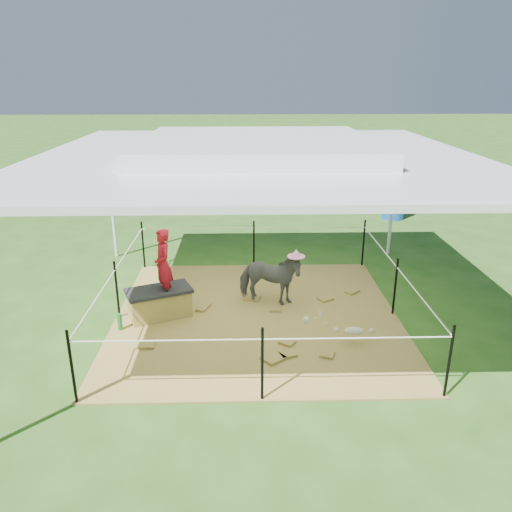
{
  "coord_description": "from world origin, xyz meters",
  "views": [
    {
      "loc": [
        -0.21,
        -7.38,
        3.75
      ],
      "look_at": [
        0.0,
        0.6,
        0.85
      ],
      "focal_mm": 35.0,
      "sensor_mm": 36.0,
      "label": 1
    }
  ],
  "objects_px": {
    "trash_barrel": "(394,202)",
    "picnic_table_near": "(298,187)",
    "pony": "(269,279)",
    "woman": "(163,259)",
    "distant_person": "(332,184)",
    "foal": "(354,329)",
    "green_bottle": "(120,322)",
    "straw_bale": "(160,304)",
    "picnic_table_far": "(414,180)"
  },
  "relations": [
    {
      "from": "woman",
      "to": "picnic_table_near",
      "type": "xyz_separation_m",
      "value": [
        3.05,
        8.36,
        -0.65
      ]
    },
    {
      "from": "foal",
      "to": "distant_person",
      "type": "bearing_deg",
      "value": 85.01
    },
    {
      "from": "green_bottle",
      "to": "woman",
      "type": "bearing_deg",
      "value": 34.7
    },
    {
      "from": "green_bottle",
      "to": "picnic_table_far",
      "type": "xyz_separation_m",
      "value": [
        7.83,
        10.0,
        0.18
      ]
    },
    {
      "from": "foal",
      "to": "distant_person",
      "type": "relative_size",
      "value": 0.67
    },
    {
      "from": "trash_barrel",
      "to": "woman",
      "type": "bearing_deg",
      "value": -132.59
    },
    {
      "from": "pony",
      "to": "trash_barrel",
      "type": "bearing_deg",
      "value": -20.47
    },
    {
      "from": "woman",
      "to": "picnic_table_near",
      "type": "height_order",
      "value": "woman"
    },
    {
      "from": "straw_bale",
      "to": "woman",
      "type": "height_order",
      "value": "woman"
    },
    {
      "from": "green_bottle",
      "to": "foal",
      "type": "distance_m",
      "value": 3.57
    },
    {
      "from": "picnic_table_far",
      "to": "distant_person",
      "type": "relative_size",
      "value": 1.3
    },
    {
      "from": "straw_bale",
      "to": "woman",
      "type": "bearing_deg",
      "value": 0.0
    },
    {
      "from": "straw_bale",
      "to": "green_bottle",
      "type": "bearing_deg",
      "value": -140.71
    },
    {
      "from": "trash_barrel",
      "to": "distant_person",
      "type": "height_order",
      "value": "distant_person"
    },
    {
      "from": "straw_bale",
      "to": "picnic_table_near",
      "type": "xyz_separation_m",
      "value": [
        3.15,
        8.36,
        0.14
      ]
    },
    {
      "from": "woman",
      "to": "green_bottle",
      "type": "height_order",
      "value": "woman"
    },
    {
      "from": "pony",
      "to": "trash_barrel",
      "type": "xyz_separation_m",
      "value": [
        3.71,
        5.47,
        -0.02
      ]
    },
    {
      "from": "woman",
      "to": "green_bottle",
      "type": "relative_size",
      "value": 4.32
    },
    {
      "from": "woman",
      "to": "trash_barrel",
      "type": "relative_size",
      "value": 1.23
    },
    {
      "from": "pony",
      "to": "picnic_table_far",
      "type": "bearing_deg",
      "value": -17.29
    },
    {
      "from": "straw_bale",
      "to": "distant_person",
      "type": "bearing_deg",
      "value": 61.65
    },
    {
      "from": "picnic_table_near",
      "to": "pony",
      "type": "bearing_deg",
      "value": -127.97
    },
    {
      "from": "straw_bale",
      "to": "foal",
      "type": "height_order",
      "value": "foal"
    },
    {
      "from": "picnic_table_near",
      "to": "green_bottle",
      "type": "bearing_deg",
      "value": -141.16
    },
    {
      "from": "foal",
      "to": "picnic_table_near",
      "type": "xyz_separation_m",
      "value": [
        0.18,
        9.34,
        0.12
      ]
    },
    {
      "from": "pony",
      "to": "trash_barrel",
      "type": "distance_m",
      "value": 6.61
    },
    {
      "from": "straw_bale",
      "to": "pony",
      "type": "bearing_deg",
      "value": 13.03
    },
    {
      "from": "picnic_table_far",
      "to": "straw_bale",
      "type": "bearing_deg",
      "value": -93.48
    },
    {
      "from": "picnic_table_near",
      "to": "woman",
      "type": "bearing_deg",
      "value": -138.43
    },
    {
      "from": "trash_barrel",
      "to": "picnic_table_near",
      "type": "relative_size",
      "value": 0.51
    },
    {
      "from": "pony",
      "to": "foal",
      "type": "xyz_separation_m",
      "value": [
        1.16,
        -1.4,
        -0.23
      ]
    },
    {
      "from": "woman",
      "to": "foal",
      "type": "relative_size",
      "value": 1.34
    },
    {
      "from": "trash_barrel",
      "to": "picnic_table_near",
      "type": "distance_m",
      "value": 3.42
    },
    {
      "from": "picnic_table_near",
      "to": "distant_person",
      "type": "xyz_separation_m",
      "value": [
        0.93,
        -0.8,
        0.26
      ]
    },
    {
      "from": "green_bottle",
      "to": "picnic_table_near",
      "type": "xyz_separation_m",
      "value": [
        3.7,
        8.81,
        0.22
      ]
    },
    {
      "from": "green_bottle",
      "to": "trash_barrel",
      "type": "distance_m",
      "value": 8.78
    },
    {
      "from": "woman",
      "to": "picnic_table_far",
      "type": "xyz_separation_m",
      "value": [
        7.18,
        9.55,
        -0.69
      ]
    },
    {
      "from": "pony",
      "to": "picnic_table_near",
      "type": "distance_m",
      "value": 8.06
    },
    {
      "from": "green_bottle",
      "to": "foal",
      "type": "bearing_deg",
      "value": -8.52
    },
    {
      "from": "green_bottle",
      "to": "straw_bale",
      "type": "bearing_deg",
      "value": 39.29
    },
    {
      "from": "straw_bale",
      "to": "woman",
      "type": "distance_m",
      "value": 0.8
    },
    {
      "from": "straw_bale",
      "to": "trash_barrel",
      "type": "relative_size",
      "value": 1.03
    },
    {
      "from": "distant_person",
      "to": "trash_barrel",
      "type": "bearing_deg",
      "value": 155.49
    },
    {
      "from": "pony",
      "to": "foal",
      "type": "relative_size",
      "value": 1.28
    },
    {
      "from": "pony",
      "to": "distant_person",
      "type": "xyz_separation_m",
      "value": [
        2.27,
        7.14,
        0.15
      ]
    },
    {
      "from": "green_bottle",
      "to": "picnic_table_near",
      "type": "distance_m",
      "value": 9.56
    },
    {
      "from": "green_bottle",
      "to": "distant_person",
      "type": "height_order",
      "value": "distant_person"
    },
    {
      "from": "foal",
      "to": "distant_person",
      "type": "xyz_separation_m",
      "value": [
        1.11,
        8.54,
        0.37
      ]
    },
    {
      "from": "pony",
      "to": "picnic_table_near",
      "type": "bearing_deg",
      "value": 4.03
    },
    {
      "from": "picnic_table_far",
      "to": "trash_barrel",
      "type": "bearing_deg",
      "value": -81.9
    }
  ]
}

